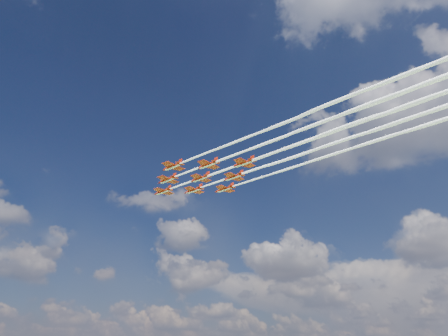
{
  "coord_description": "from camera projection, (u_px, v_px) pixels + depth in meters",
  "views": [
    {
      "loc": [
        103.34,
        -108.8,
        17.22
      ],
      "look_at": [
        13.8,
        3.5,
        82.8
      ],
      "focal_mm": 35.0,
      "sensor_mm": 36.0,
      "label": 1
    }
  ],
  "objects": [
    {
      "name": "jet_row2_starb",
      "position": [
        374.0,
        130.0,
        128.61
      ],
      "size": [
        154.71,
        10.24,
        2.48
      ],
      "rotation": [
        0.0,
        0.0,
        -0.03
      ],
      "color": "#A21B09"
    },
    {
      "name": "jet_row4_port",
      "position": [
        431.0,
        82.0,
        106.86
      ],
      "size": [
        154.71,
        10.24,
        2.48
      ],
      "rotation": [
        0.0,
        0.0,
        -0.03
      ],
      "color": "#A21B09"
    },
    {
      "name": "jet_row3_starb",
      "position": [
        417.0,
        128.0,
        127.4
      ],
      "size": [
        154.71,
        10.24,
        2.48
      ],
      "rotation": [
        0.0,
        0.0,
        -0.03
      ],
      "color": "#A21B09"
    },
    {
      "name": "jet_row2_port",
      "position": [
        353.0,
        111.0,
        118.94
      ],
      "size": [
        154.71,
        10.24,
        2.48
      ],
      "rotation": [
        0.0,
        0.0,
        -0.03
      ],
      "color": "#A21B09"
    },
    {
      "name": "jet_row3_port",
      "position": [
        379.0,
        85.0,
        108.07
      ],
      "size": [
        154.71,
        10.24,
        2.48
      ],
      "rotation": [
        0.0,
        0.0,
        -0.03
      ],
      "color": "#A21B09"
    },
    {
      "name": "jet_lead",
      "position": [
        331.0,
        132.0,
        129.81
      ],
      "size": [
        154.71,
        10.24,
        2.48
      ],
      "rotation": [
        0.0,
        0.0,
        -0.03
      ],
      "color": "#A21B09"
    },
    {
      "name": "jet_row3_centre",
      "position": [
        400.0,
        108.0,
        117.74
      ],
      "size": [
        154.71,
        10.24,
        2.48
      ],
      "rotation": [
        0.0,
        0.0,
        -0.03
      ],
      "color": "#A21B09"
    },
    {
      "name": "jet_row4_starb",
      "position": [
        447.0,
        106.0,
        116.53
      ],
      "size": [
        154.71,
        10.24,
        2.48
      ],
      "rotation": [
        0.0,
        0.0,
        -0.03
      ],
      "color": "#A21B09"
    }
  ]
}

